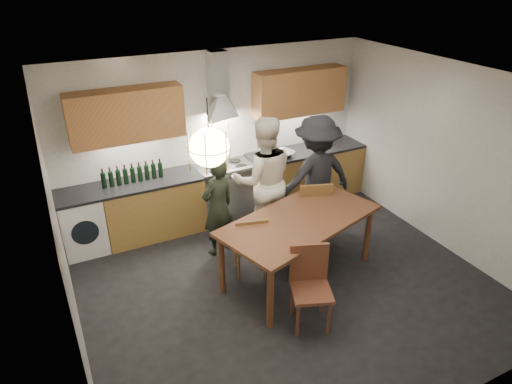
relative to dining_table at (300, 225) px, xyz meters
name	(u,v)px	position (x,y,z in m)	size (l,w,h in m)	color
ground	(286,283)	(-0.22, -0.08, -0.77)	(5.00, 5.00, 0.00)	black
room_shell	(290,162)	(-0.22, -0.08, 0.94)	(5.02, 4.52, 2.61)	white
counter_run	(228,191)	(-0.20, 1.87, -0.32)	(5.00, 0.62, 0.90)	tan
range_stove	(226,192)	(-0.22, 1.86, -0.33)	(0.90, 0.60, 0.92)	silver
wall_fixtures	(220,102)	(-0.22, 1.98, 1.11)	(4.30, 0.54, 1.10)	tan
pendant_lamp	(209,147)	(-1.22, -0.18, 1.33)	(0.43, 0.43, 0.70)	black
dining_table	(300,225)	(0.00, 0.00, 0.00)	(2.27, 1.58, 0.87)	brown
chair_back_left	(251,243)	(-0.57, 0.25, -0.25)	(0.50, 0.50, 0.91)	brown
chair_back_mid	(284,229)	(0.01, 0.40, -0.27)	(0.50, 0.50, 0.87)	brown
chair_back_right	(313,209)	(0.56, 0.55, -0.18)	(0.59, 0.59, 1.03)	brown
chair_front	(310,280)	(-0.32, -0.77, -0.21)	(0.56, 0.56, 0.97)	brown
person_left	(218,207)	(-0.71, 0.98, -0.04)	(0.53, 0.35, 1.45)	black
person_mid	(263,180)	(0.02, 1.04, 0.18)	(0.92, 0.71, 1.89)	silver
person_right	(316,177)	(0.78, 0.86, 0.15)	(1.19, 0.68, 1.84)	black
mixing_bowl	(283,154)	(0.77, 1.79, 0.17)	(0.33, 0.33, 0.08)	#A7A8AB
stock_pot	(327,142)	(1.67, 1.87, 0.20)	(0.19, 0.19, 0.14)	silver
wine_bottles	(133,173)	(-1.63, 1.90, 0.27)	(0.87, 0.07, 0.28)	black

